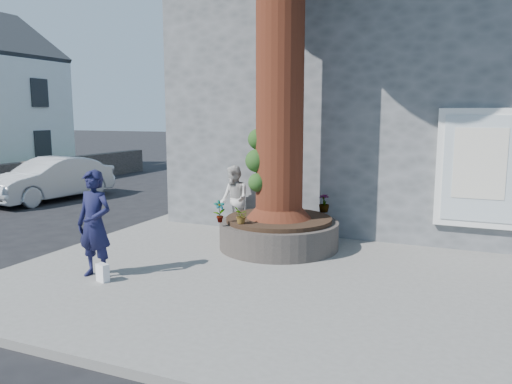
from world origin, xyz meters
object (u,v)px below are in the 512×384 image
at_px(woman, 234,200).
at_px(planter, 279,233).
at_px(car_silver, 51,179).
at_px(man, 95,224).

bearing_deg(woman, planter, 11.53).
xyz_separation_m(woman, car_silver, (-7.42, 2.17, -0.19)).
height_order(man, car_silver, man).
distance_m(planter, man, 3.51).
xyz_separation_m(man, woman, (0.77, 3.52, -0.12)).
distance_m(man, woman, 3.60).
bearing_deg(planter, man, -126.70).
bearing_deg(car_silver, woman, -9.40).
xyz_separation_m(planter, car_silver, (-8.73, 2.91, 0.26)).
relative_size(planter, man, 1.34).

